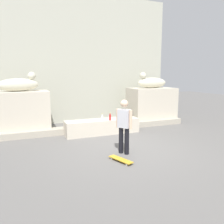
{
  "coord_description": "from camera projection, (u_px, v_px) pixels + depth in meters",
  "views": [
    {
      "loc": [
        -3.04,
        -6.38,
        2.4
      ],
      "look_at": [
        -0.08,
        0.92,
        1.1
      ],
      "focal_mm": 36.21,
      "sensor_mm": 36.0,
      "label": 1
    }
  ],
  "objects": [
    {
      "name": "ground_plane",
      "position": [
        125.0,
        149.0,
        7.35
      ],
      "size": [
        40.0,
        40.0,
        0.0
      ],
      "primitive_type": "plane",
      "color": "#605E5B"
    },
    {
      "name": "facade_wall",
      "position": [
        82.0,
        60.0,
        11.57
      ],
      "size": [
        9.14,
        0.6,
        6.35
      ],
      "primitive_type": "cube",
      "color": "#B2B3A0",
      "rests_on": "ground_plane"
    },
    {
      "name": "pedestal_left",
      "position": [
        20.0,
        113.0,
        9.19
      ],
      "size": [
        2.28,
        1.33,
        1.74
      ],
      "primitive_type": "cube",
      "color": "beige",
      "rests_on": "ground_plane"
    },
    {
      "name": "pedestal_right",
      "position": [
        151.0,
        105.0,
        11.49
      ],
      "size": [
        2.28,
        1.33,
        1.74
      ],
      "primitive_type": "cube",
      "color": "beige",
      "rests_on": "ground_plane"
    },
    {
      "name": "statue_reclining_left",
      "position": [
        19.0,
        84.0,
        9.02
      ],
      "size": [
        1.68,
        0.89,
        0.78
      ],
      "rotation": [
        0.0,
        0.0,
        0.22
      ],
      "color": "beige",
      "rests_on": "pedestal_left"
    },
    {
      "name": "statue_reclining_right",
      "position": [
        151.0,
        82.0,
        11.29
      ],
      "size": [
        1.63,
        0.64,
        0.78
      ],
      "rotation": [
        0.0,
        0.0,
        3.19
      ],
      "color": "beige",
      "rests_on": "pedestal_right"
    },
    {
      "name": "ledge_block",
      "position": [
        102.0,
        127.0,
        9.3
      ],
      "size": [
        3.05,
        0.75,
        0.59
      ],
      "primitive_type": "cube",
      "color": "beige",
      "rests_on": "ground_plane"
    },
    {
      "name": "skater",
      "position": [
        124.0,
        124.0,
        6.83
      ],
      "size": [
        0.37,
        0.46,
        1.67
      ],
      "rotation": [
        0.0,
        0.0,
        2.19
      ],
      "color": "black",
      "rests_on": "ground_plane"
    },
    {
      "name": "skateboard",
      "position": [
        121.0,
        159.0,
        6.3
      ],
      "size": [
        0.46,
        0.82,
        0.08
      ],
      "rotation": [
        0.0,
        0.0,
        1.92
      ],
      "color": "gold",
      "rests_on": "ground_plane"
    },
    {
      "name": "bottle_red",
      "position": [
        110.0,
        117.0,
        9.07
      ],
      "size": [
        0.07,
        0.07,
        0.31
      ],
      "color": "red",
      "rests_on": "ledge_block"
    },
    {
      "name": "bottle_clear",
      "position": [
        102.0,
        118.0,
        9.03
      ],
      "size": [
        0.08,
        0.08,
        0.27
      ],
      "color": "silver",
      "rests_on": "ledge_block"
    },
    {
      "name": "bottle_brown",
      "position": [
        129.0,
        115.0,
        9.66
      ],
      "size": [
        0.06,
        0.06,
        0.31
      ],
      "color": "#593314",
      "rests_on": "ledge_block"
    },
    {
      "name": "stair_step",
      "position": [
        98.0,
        128.0,
        9.84
      ],
      "size": [
        8.5,
        0.5,
        0.25
      ],
      "primitive_type": "cube",
      "color": "#A9A08F",
      "rests_on": "ground_plane"
    }
  ]
}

